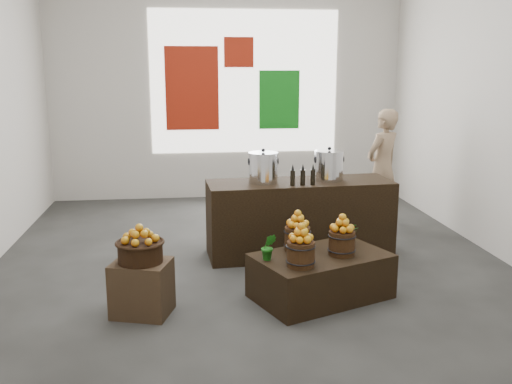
{
  "coord_description": "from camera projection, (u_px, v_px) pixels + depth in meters",
  "views": [
    {
      "loc": [
        -0.72,
        -6.39,
        2.28
      ],
      "look_at": [
        0.02,
        -0.4,
        0.94
      ],
      "focal_mm": 40.0,
      "sensor_mm": 36.0,
      "label": 1
    }
  ],
  "objects": [
    {
      "name": "apples_in_bucket_front_right",
      "position": [
        342.0,
        223.0,
        5.57
      ],
      "size": [
        0.19,
        0.19,
        0.17
      ],
      "primitive_type": null,
      "color": "#AF1205",
      "rests_on": "apple_bucket_front_right"
    },
    {
      "name": "back_opening",
      "position": [
        245.0,
        82.0,
        9.75
      ],
      "size": [
        3.2,
        0.02,
        2.4
      ],
      "primitive_type": "cube",
      "color": "white",
      "rests_on": "back_wall"
    },
    {
      "name": "deco_red_upper",
      "position": [
        239.0,
        52.0,
        9.62
      ],
      "size": [
        0.5,
        0.04,
        0.5
      ],
      "primitive_type": "cube",
      "color": "maroon",
      "rests_on": "back_wall"
    },
    {
      "name": "deco_red_left",
      "position": [
        192.0,
        88.0,
        9.65
      ],
      "size": [
        0.9,
        0.04,
        1.4
      ],
      "primitive_type": "cube",
      "color": "maroon",
      "rests_on": "back_wall"
    },
    {
      "name": "oil_cruets",
      "position": [
        305.0,
        174.0,
        6.63
      ],
      "size": [
        0.25,
        0.08,
        0.25
      ],
      "primitive_type": null,
      "rotation": [
        0.0,
        0.0,
        0.06
      ],
      "color": "black",
      "rests_on": "counter"
    },
    {
      "name": "crate",
      "position": [
        142.0,
        288.0,
        5.3
      ],
      "size": [
        0.61,
        0.55,
        0.51
      ],
      "primitive_type": "cube",
      "rotation": [
        0.0,
        0.0,
        -0.29
      ],
      "color": "#473321",
      "rests_on": "ground"
    },
    {
      "name": "apple_bucket_rear",
      "position": [
        297.0,
        239.0,
        5.76
      ],
      "size": [
        0.26,
        0.26,
        0.24
      ],
      "primitive_type": "cylinder",
      "color": "#3E2610",
      "rests_on": "display_table"
    },
    {
      "name": "wicker_basket",
      "position": [
        140.0,
        252.0,
        5.23
      ],
      "size": [
        0.41,
        0.41,
        0.19
      ],
      "primitive_type": "cylinder",
      "color": "black",
      "rests_on": "crate"
    },
    {
      "name": "stock_pot_center",
      "position": [
        329.0,
        166.0,
        6.9
      ],
      "size": [
        0.35,
        0.35,
        0.35
      ],
      "primitive_type": "cylinder",
      "color": "silver",
      "rests_on": "counter"
    },
    {
      "name": "apples_in_bucket_rear",
      "position": [
        298.0,
        219.0,
        5.72
      ],
      "size": [
        0.19,
        0.19,
        0.17
      ],
      "primitive_type": null,
      "color": "#AF1205",
      "rests_on": "apple_bucket_rear"
    },
    {
      "name": "stock_pot_left",
      "position": [
        263.0,
        168.0,
        6.75
      ],
      "size": [
        0.35,
        0.35,
        0.35
      ],
      "primitive_type": "cylinder",
      "color": "silver",
      "rests_on": "counter"
    },
    {
      "name": "herb_garnish_left",
      "position": [
        269.0,
        247.0,
        5.46
      ],
      "size": [
        0.16,
        0.13,
        0.26
      ],
      "primitive_type": "imported",
      "rotation": [
        0.0,
        0.0,
        -0.14
      ],
      "color": "#186916",
      "rests_on": "display_table"
    },
    {
      "name": "apple_bucket_front_left",
      "position": [
        301.0,
        254.0,
        5.29
      ],
      "size": [
        0.26,
        0.26,
        0.24
      ],
      "primitive_type": "cylinder",
      "color": "#3E2610",
      "rests_on": "display_table"
    },
    {
      "name": "display_table",
      "position": [
        321.0,
        276.0,
        5.7
      ],
      "size": [
        1.5,
        1.23,
        0.45
      ],
      "primitive_type": "cube",
      "rotation": [
        0.0,
        0.0,
        0.39
      ],
      "color": "black",
      "rests_on": "ground"
    },
    {
      "name": "herb_garnish_right",
      "position": [
        348.0,
        233.0,
        5.94
      ],
      "size": [
        0.27,
        0.25,
        0.25
      ],
      "primitive_type": "imported",
      "rotation": [
        0.0,
        0.0,
        -0.34
      ],
      "color": "#186916",
      "rests_on": "display_table"
    },
    {
      "name": "deco_green_right",
      "position": [
        279.0,
        100.0,
        9.87
      ],
      "size": [
        0.7,
        0.04,
        1.0
      ],
      "primitive_type": "cube",
      "color": "#117116",
      "rests_on": "back_wall"
    },
    {
      "name": "apples_in_bucket_front_left",
      "position": [
        301.0,
        233.0,
        5.25
      ],
      "size": [
        0.19,
        0.19,
        0.17
      ],
      "primitive_type": null,
      "color": "#AF1205",
      "rests_on": "apple_bucket_front_left"
    },
    {
      "name": "shopper",
      "position": [
        382.0,
        167.0,
        8.25
      ],
      "size": [
        0.73,
        0.68,
        1.68
      ],
      "primitive_type": "imported",
      "rotation": [
        0.0,
        0.0,
        3.75
      ],
      "color": "#917559",
      "rests_on": "ground"
    },
    {
      "name": "ground",
      "position": [
        250.0,
        262.0,
        6.77
      ],
      "size": [
        7.0,
        7.0,
        0.0
      ],
      "primitive_type": "plane",
      "color": "#3B3B38",
      "rests_on": "ground"
    },
    {
      "name": "apples_in_basket",
      "position": [
        139.0,
        233.0,
        5.19
      ],
      "size": [
        0.32,
        0.32,
        0.17
      ],
      "primitive_type": null,
      "color": "#AF1205",
      "rests_on": "wicker_basket"
    },
    {
      "name": "counter",
      "position": [
        300.0,
        218.0,
        6.97
      ],
      "size": [
        2.27,
        0.84,
        0.91
      ],
      "primitive_type": "cube",
      "rotation": [
        0.0,
        0.0,
        0.06
      ],
      "color": "black",
      "rests_on": "ground"
    },
    {
      "name": "back_wall",
      "position": [
        227.0,
        82.0,
        9.73
      ],
      "size": [
        6.0,
        0.04,
        4.0
      ],
      "primitive_type": "cube",
      "color": "beige",
      "rests_on": "ground"
    },
    {
      "name": "apple_bucket_front_right",
      "position": [
        342.0,
        243.0,
        5.62
      ],
      "size": [
        0.26,
        0.26,
        0.24
      ],
      "primitive_type": "cylinder",
      "color": "#3E2610",
      "rests_on": "display_table"
    }
  ]
}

